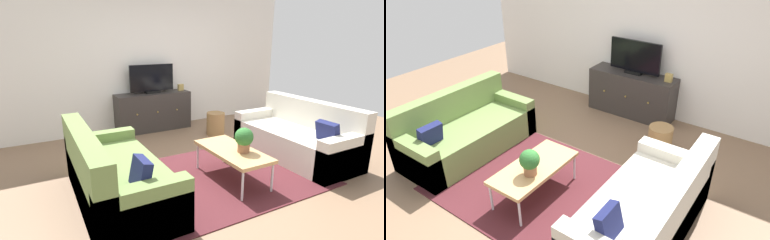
% 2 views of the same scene
% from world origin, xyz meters
% --- Properties ---
extents(ground_plane, '(10.00, 10.00, 0.00)m').
position_xyz_m(ground_plane, '(0.00, 0.00, 0.00)').
color(ground_plane, '#84664C').
extents(wall_back, '(6.40, 0.12, 2.70)m').
position_xyz_m(wall_back, '(0.00, 2.55, 1.35)').
color(wall_back, white).
rests_on(wall_back, ground_plane).
extents(area_rug, '(2.50, 1.90, 0.01)m').
position_xyz_m(area_rug, '(0.00, -0.15, 0.01)').
color(area_rug, '#4C1E23').
rests_on(area_rug, ground_plane).
extents(couch_left_side, '(0.88, 1.86, 0.85)m').
position_xyz_m(couch_left_side, '(-1.44, -0.10, 0.29)').
color(couch_left_side, olive).
rests_on(couch_left_side, ground_plane).
extents(couch_right_side, '(0.88, 1.86, 0.85)m').
position_xyz_m(couch_right_side, '(1.44, -0.10, 0.29)').
color(couch_right_side, beige).
rests_on(couch_right_side, ground_plane).
extents(coffee_table, '(0.52, 1.08, 0.42)m').
position_xyz_m(coffee_table, '(0.05, -0.29, 0.38)').
color(coffee_table, tan).
rests_on(coffee_table, ground_plane).
extents(potted_plant, '(0.23, 0.23, 0.31)m').
position_xyz_m(potted_plant, '(0.12, -0.42, 0.59)').
color(potted_plant, '#936042').
rests_on(potted_plant, coffee_table).
extents(tv_console, '(1.46, 0.47, 0.74)m').
position_xyz_m(tv_console, '(0.00, 2.27, 0.37)').
color(tv_console, '#332D2B').
rests_on(tv_console, ground_plane).
extents(flat_screen_tv, '(0.88, 0.16, 0.55)m').
position_xyz_m(flat_screen_tv, '(0.00, 2.29, 1.01)').
color(flat_screen_tv, black).
rests_on(flat_screen_tv, tv_console).
extents(mantel_clock, '(0.11, 0.07, 0.13)m').
position_xyz_m(mantel_clock, '(0.61, 2.27, 0.80)').
color(mantel_clock, tan).
rests_on(mantel_clock, tv_console).
extents(wicker_basket, '(0.34, 0.34, 0.42)m').
position_xyz_m(wicker_basket, '(0.91, 1.41, 0.21)').
color(wicker_basket, '#9E7547').
rests_on(wicker_basket, ground_plane).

